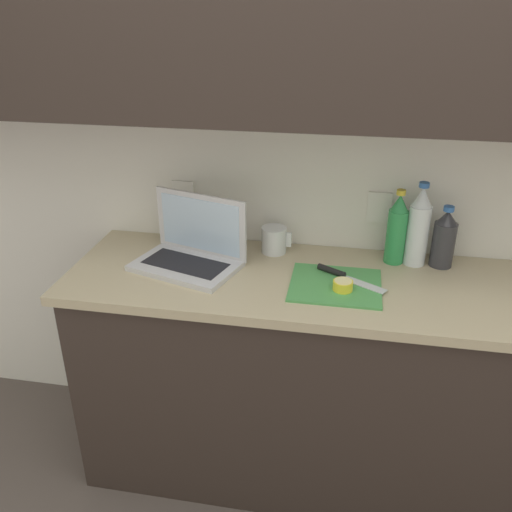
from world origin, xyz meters
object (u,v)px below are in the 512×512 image
bottle_water_clear (397,230)px  measuring_cup (274,240)px  cutting_board (335,285)px  bottle_green_soda (444,239)px  knife (339,274)px  lemon_half_cut (343,285)px  laptop (192,249)px  bottle_oil_tall (418,227)px

bottle_water_clear → measuring_cup: bottle_water_clear is taller
cutting_board → bottle_green_soda: bearing=31.6°
bottle_water_clear → measuring_cup: 0.46m
knife → bottle_water_clear: size_ratio=0.87×
knife → lemon_half_cut: 0.10m
laptop → measuring_cup: 0.33m
bottle_green_soda → bottle_water_clear: bearing=180.0°
bottle_green_soda → bottle_water_clear: 0.17m
lemon_half_cut → bottle_water_clear: (0.18, 0.27, 0.11)m
lemon_half_cut → bottle_green_soda: (0.35, 0.27, 0.08)m
knife → measuring_cup: 0.32m
bottle_green_soda → bottle_oil_tall: (-0.10, 0.00, 0.04)m
laptop → bottle_green_soda: laptop is taller
laptop → bottle_oil_tall: bottle_oil_tall is taller
cutting_board → measuring_cup: bearing=136.8°
knife → bottle_oil_tall: bearing=62.5°
knife → bottle_oil_tall: size_ratio=0.78×
laptop → cutting_board: size_ratio=1.38×
laptop → knife: (0.55, -0.02, -0.04)m
cutting_board → bottle_oil_tall: bearing=39.6°
bottle_oil_tall → bottle_water_clear: bearing=180.0°
bottle_water_clear → measuring_cup: bearing=179.5°
laptop → measuring_cup: bearing=45.7°
lemon_half_cut → bottle_water_clear: 0.34m
cutting_board → bottle_oil_tall: size_ratio=0.99×
bottle_green_soda → bottle_oil_tall: bearing=180.0°
laptop → cutting_board: 0.55m
cutting_board → lemon_half_cut: (0.03, -0.04, 0.02)m
bottle_green_soda → measuring_cup: bottle_green_soda is taller
bottle_green_soda → bottle_oil_tall: bottle_oil_tall is taller
bottle_oil_tall → measuring_cup: 0.54m
lemon_half_cut → bottle_oil_tall: bottle_oil_tall is taller
laptop → bottle_oil_tall: size_ratio=1.36×
knife → bottle_green_soda: 0.41m
cutting_board → lemon_half_cut: bearing=-55.2°
bottle_green_soda → bottle_water_clear: size_ratio=0.82×
measuring_cup → bottle_green_soda: bearing=-0.4°
laptop → cutting_board: laptop is taller
laptop → cutting_board: bearing=8.7°
knife → bottle_water_clear: 0.28m
bottle_green_soda → measuring_cup: bearing=179.6°
lemon_half_cut → bottle_oil_tall: (0.25, 0.27, 0.12)m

